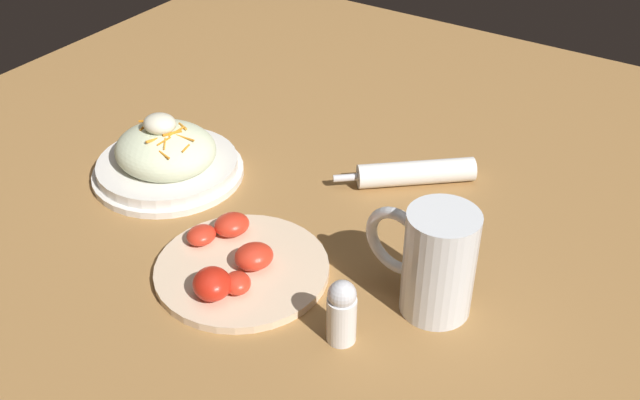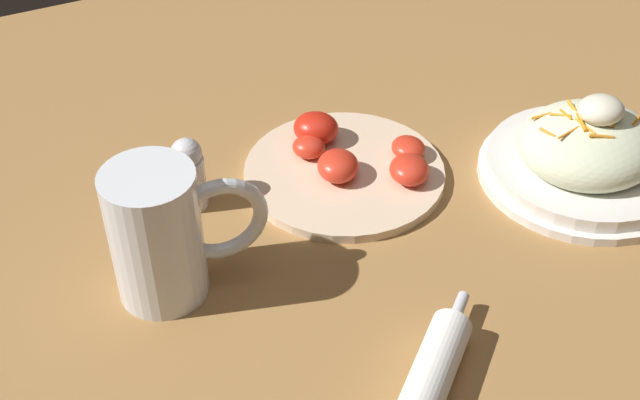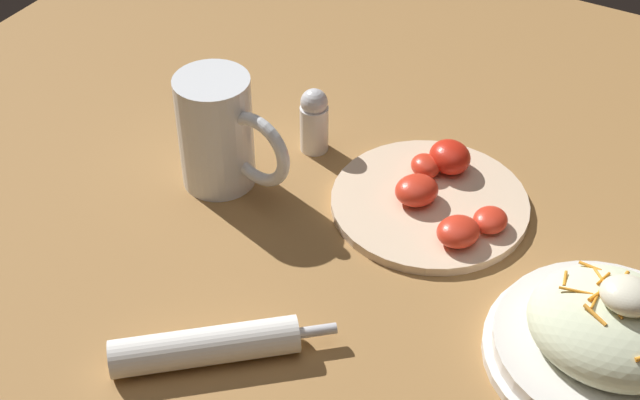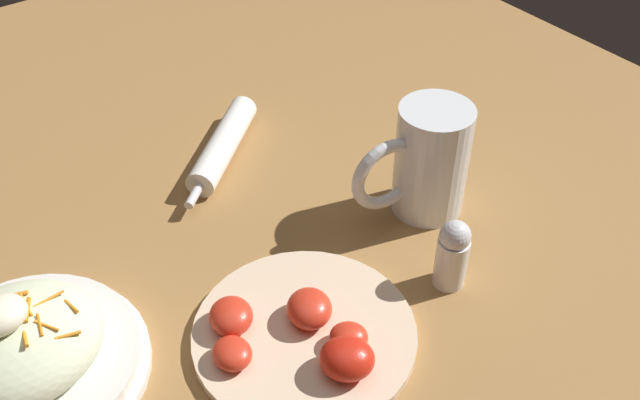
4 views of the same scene
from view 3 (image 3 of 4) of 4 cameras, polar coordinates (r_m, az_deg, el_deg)
ground_plane at (r=0.89m, az=2.81°, el=-6.94°), size 1.43×1.43×0.00m
salad_plate at (r=0.87m, az=17.58°, el=-8.07°), size 0.22×0.22×0.10m
beer_mug at (r=1.01m, az=-6.30°, el=3.85°), size 0.14×0.08×0.13m
napkin_roll at (r=0.85m, az=-7.03°, el=-9.02°), size 0.17×0.15×0.04m
tomato_plate at (r=1.01m, az=7.15°, el=0.12°), size 0.22×0.22×0.04m
salt_shaker at (r=1.06m, az=-0.37°, el=5.01°), size 0.03×0.03×0.08m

